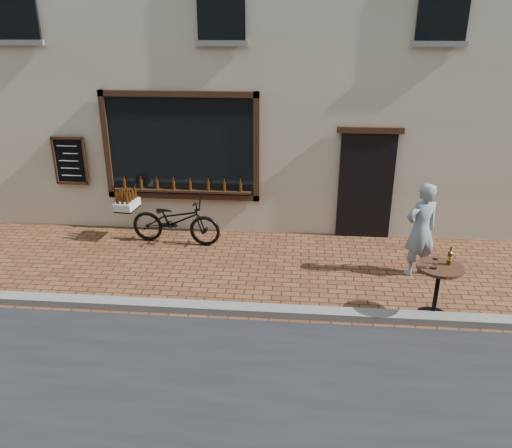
{
  "coord_description": "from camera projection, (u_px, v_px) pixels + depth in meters",
  "views": [
    {
      "loc": [
        0.55,
        -6.45,
        4.19
      ],
      "look_at": [
        -0.15,
        1.2,
        1.1
      ],
      "focal_mm": 35.0,
      "sensor_mm": 36.0,
      "label": 1
    }
  ],
  "objects": [
    {
      "name": "pedestrian",
      "position": [
        421.0,
        230.0,
        8.68
      ],
      "size": [
        0.73,
        0.62,
        1.71
      ],
      "primitive_type": "imported",
      "rotation": [
        0.0,
        0.0,
        3.55
      ],
      "color": "gray",
      "rests_on": "ground"
    },
    {
      "name": "bistro_table",
      "position": [
        438.0,
        281.0,
        7.44
      ],
      "size": [
        0.68,
        0.68,
        1.17
      ],
      "color": "black",
      "rests_on": "ground"
    },
    {
      "name": "ground",
      "position": [
        258.0,
        321.0,
        7.57
      ],
      "size": [
        90.0,
        90.0,
        0.0
      ],
      "primitive_type": "plane",
      "color": "#572F1C",
      "rests_on": "ground"
    },
    {
      "name": "cargo_bicycle",
      "position": [
        174.0,
        220.0,
        10.1
      ],
      "size": [
        2.19,
        0.84,
        1.04
      ],
      "rotation": [
        0.0,
        0.0,
        1.47
      ],
      "color": "black",
      "rests_on": "ground"
    },
    {
      "name": "kerb",
      "position": [
        260.0,
        310.0,
        7.73
      ],
      "size": [
        90.0,
        0.25,
        0.12
      ],
      "primitive_type": "cube",
      "color": "slate",
      "rests_on": "ground"
    }
  ]
}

